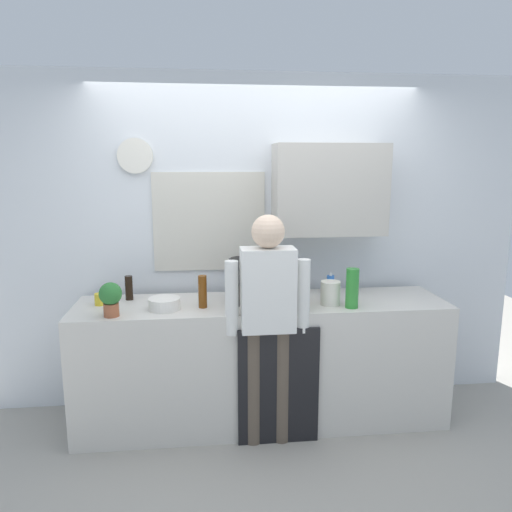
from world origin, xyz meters
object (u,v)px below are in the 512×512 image
Objects in this scene: dish_soap at (330,285)px; person_at_sink at (268,312)px; potted_plant at (111,297)px; cup_terracotta_mug at (299,296)px; bottle_dark_sauce at (129,288)px; cup_yellow_cup at (100,299)px; coffee_maker at (242,282)px; bottle_red_vinegar at (263,293)px; bottle_amber_beer at (203,292)px; mixing_bowl at (164,304)px; bottle_clear_soda at (352,288)px; cup_blue_mug at (257,290)px; storage_canister at (330,293)px; bottle_green_wine at (300,286)px.

person_at_sink is at bearing -140.85° from dish_soap.
cup_terracotta_mug is at bearing 8.28° from potted_plant.
bottle_dark_sauce is 0.23m from cup_yellow_cup.
coffee_maker is 1.50× the size of bottle_red_vinegar.
bottle_amber_beer is 1.05× the size of mixing_bowl.
bottle_dark_sauce is 0.64× the size of bottle_clear_soda.
bottle_red_vinegar is at bearing -3.98° from mixing_bowl.
cup_terracotta_mug is 0.33m from dish_soap.
cup_blue_mug is 0.45m from person_at_sink.
cup_yellow_cup is 0.37× the size of potted_plant.
coffee_maker is 1.94× the size of storage_canister.
cup_yellow_cup is 0.47× the size of dish_soap.
potted_plant is 1.28× the size of dish_soap.
dish_soap is (1.52, -0.03, -0.01)m from bottle_dark_sauce.
coffee_maker is at bearing 13.09° from mixing_bowl.
coffee_maker is at bearing 125.79° from person_at_sink.
person_at_sink reaches higher than bottle_amber_beer.
dish_soap is (0.56, 0.29, -0.03)m from bottle_red_vinegar.
cup_terracotta_mug is at bearing -9.33° from bottle_dark_sauce.
mixing_bowl is 0.14× the size of person_at_sink.
dish_soap is (1.71, 0.09, 0.04)m from cup_yellow_cup.
bottle_clear_soda is 2.80× the size of cup_blue_mug.
bottle_green_wine reaches higher than bottle_amber_beer.
bottle_amber_beer is (0.54, -0.26, 0.02)m from bottle_dark_sauce.
cup_terracotta_mug is (0.28, 0.12, -0.06)m from bottle_red_vinegar.
bottle_dark_sauce is 0.39m from mixing_bowl.
coffee_maker reaches higher than potted_plant.
bottle_clear_soda is 1.22× the size of potted_plant.
storage_canister is (0.21, -0.09, 0.04)m from cup_terracotta_mug.
bottle_clear_soda is 1.31m from mixing_bowl.
bottle_amber_beer is 1.28× the size of dish_soap.
bottle_amber_beer is 1.05× the size of bottle_red_vinegar.
bottle_amber_beer is 2.71× the size of cup_yellow_cup.
storage_canister reaches higher than cup_yellow_cup.
cup_yellow_cup is 0.49m from mixing_bowl.
cup_terracotta_mug is at bearing -147.76° from dish_soap.
dish_soap is (0.69, 0.12, -0.07)m from coffee_maker.
cup_terracotta_mug is 0.54× the size of storage_canister.
mixing_bowl is at bearing 176.02° from bottle_red_vinegar.
potted_plant reaches higher than bottle_dark_sauce.
potted_plant is at bearing -159.87° from cup_blue_mug.
bottle_clear_soda is at bearing -17.50° from coffee_maker.
bottle_green_wine reaches higher than cup_terracotta_mug.
person_at_sink reaches higher than cup_blue_mug.
bottle_red_vinegar is at bearing -176.60° from storage_canister.
bottle_dark_sauce is 0.78× the size of potted_plant.
cup_blue_mug is 1.18× the size of cup_yellow_cup.
bottle_green_wine is 0.19× the size of person_at_sink.
bottle_amber_beer reaches higher than storage_canister.
bottle_amber_beer is at bearing 12.32° from potted_plant.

